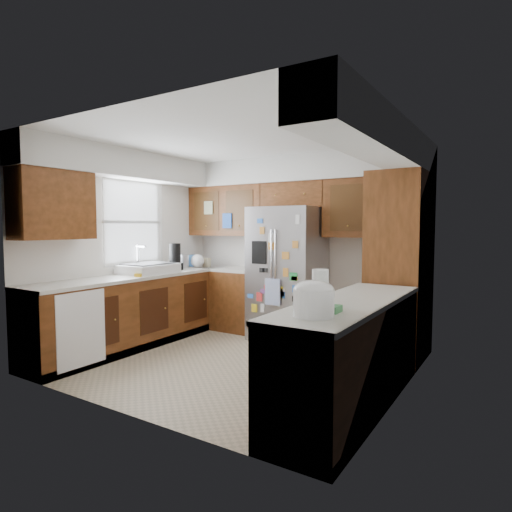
# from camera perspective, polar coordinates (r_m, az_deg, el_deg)

# --- Properties ---
(floor) EXTENTS (3.60, 3.60, 0.00)m
(floor) POSITION_cam_1_polar(r_m,az_deg,el_deg) (5.01, -2.52, -13.94)
(floor) COLOR tan
(floor) RESTS_ON ground
(room_shell) EXTENTS (3.64, 3.24, 2.52)m
(room_shell) POSITION_cam_1_polar(r_m,az_deg,el_deg) (5.14, -1.22, 7.10)
(room_shell) COLOR white
(room_shell) RESTS_ON ground
(left_counter_run) EXTENTS (1.36, 3.20, 0.92)m
(left_counter_run) POSITION_cam_1_polar(r_m,az_deg,el_deg) (5.79, -13.61, -7.23)
(left_counter_run) COLOR #41240C
(left_counter_run) RESTS_ON ground
(right_counter_run) EXTENTS (0.63, 2.25, 0.92)m
(right_counter_run) POSITION_cam_1_polar(r_m,az_deg,el_deg) (3.82, 12.45, -13.19)
(right_counter_run) COLOR #41240C
(right_counter_run) RESTS_ON ground
(pantry) EXTENTS (0.60, 0.90, 2.15)m
(pantry) POSITION_cam_1_polar(r_m,az_deg,el_deg) (5.23, 18.59, -1.35)
(pantry) COLOR #41240C
(pantry) RESTS_ON ground
(fridge) EXTENTS (0.90, 0.79, 1.80)m
(fridge) POSITION_cam_1_polar(r_m,az_deg,el_deg) (5.84, 4.21, -2.35)
(fridge) COLOR gray
(fridge) RESTS_ON ground
(bridge_cabinet) EXTENTS (0.96, 0.34, 0.35)m
(bridge_cabinet) POSITION_cam_1_polar(r_m,az_deg,el_deg) (6.02, 5.28, 8.09)
(bridge_cabinet) COLOR #41240C
(bridge_cabinet) RESTS_ON fridge
(fridge_top_items) EXTENTS (0.96, 0.31, 0.26)m
(fridge_top_items) POSITION_cam_1_polar(r_m,az_deg,el_deg) (6.06, 4.82, 10.84)
(fridge_top_items) COLOR #2A3CB3
(fridge_top_items) RESTS_ON bridge_cabinet
(sink_assembly) EXTENTS (0.52, 0.73, 0.37)m
(sink_assembly) POSITION_cam_1_polar(r_m,az_deg,el_deg) (5.85, -14.16, -1.59)
(sink_assembly) COLOR white
(sink_assembly) RESTS_ON left_counter_run
(left_counter_clutter) EXTENTS (0.35, 0.78, 0.38)m
(left_counter_clutter) POSITION_cam_1_polar(r_m,az_deg,el_deg) (6.39, -9.23, -0.49)
(left_counter_clutter) COLOR black
(left_counter_clutter) RESTS_ON left_counter_run
(rice_cooker) EXTENTS (0.30, 0.29, 0.25)m
(rice_cooker) POSITION_cam_1_polar(r_m,az_deg,el_deg) (2.99, 7.69, -5.52)
(rice_cooker) COLOR white
(rice_cooker) RESTS_ON right_counter_run
(paper_towel) EXTENTS (0.13, 0.13, 0.29)m
(paper_towel) POSITION_cam_1_polar(r_m,az_deg,el_deg) (3.37, 8.56, -4.23)
(paper_towel) COLOR white
(paper_towel) RESTS_ON right_counter_run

